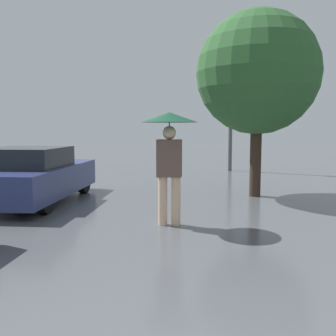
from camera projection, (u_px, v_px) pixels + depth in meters
The scene contains 4 objects.
pedestrian at pixel (169, 141), 6.24m from camera, with size 0.95×0.95×1.91m.
parked_car_farthest at pixel (30, 176), 8.39m from camera, with size 1.84×3.83×1.23m.
tree at pixel (258, 73), 8.83m from camera, with size 2.90×2.90×4.40m.
street_lamp at pixel (231, 93), 14.33m from camera, with size 0.37×0.37×4.73m.
Camera 1 is at (0.49, -0.67, 1.64)m, focal length 40.00 mm.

